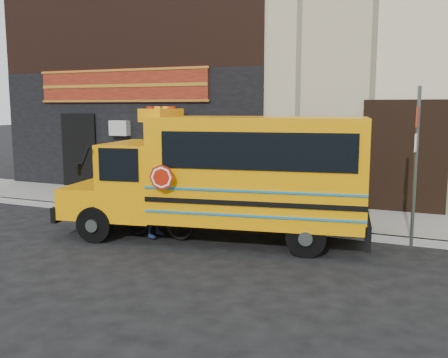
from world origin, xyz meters
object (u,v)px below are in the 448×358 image
Objects in this scene: sign_pole at (416,160)px; bicycle at (158,215)px; cyclist at (155,198)px; school_bus at (230,173)px.

sign_pole is 5.71m from bicycle.
cyclist reaches higher than bicycle.
sign_pole is (3.79, 1.03, 0.35)m from school_bus.
school_bus is at bearing -69.66° from bicycle.
sign_pole is at bearing -76.05° from cyclist.
sign_pole is 5.70m from cyclist.
sign_pole reaches higher than cyclist.
sign_pole is 1.88× the size of bicycle.
school_bus is 1.90m from bicycle.
bicycle is at bearing -74.68° from cyclist.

